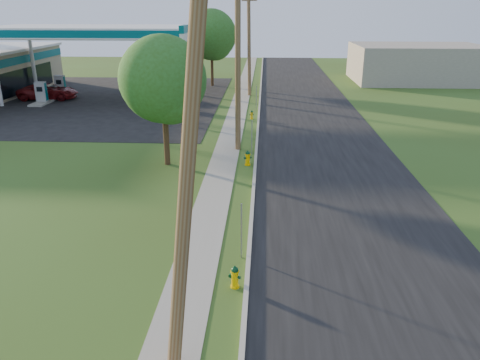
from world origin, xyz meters
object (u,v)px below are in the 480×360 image
at_px(hydrant_near, 235,277).
at_px(car_red, 48,91).
at_px(tree_lot, 212,37).
at_px(hydrant_far, 252,115).
at_px(fuel_pump_sw, 61,88).
at_px(tree_verge, 165,83).
at_px(fuel_pump_nw, 42,95).
at_px(utility_pole_mid, 238,65).
at_px(utility_pole_far, 249,43).
at_px(price_pylon, 185,47).
at_px(hydrant_mid, 248,158).
at_px(fuel_pump_se, 154,89).
at_px(fuel_pump_ne, 144,96).
at_px(utility_pole_near, 187,177).
at_px(car_silver, 160,92).

xyz_separation_m(hydrant_near, car_red, (-18.97, 29.59, 0.36)).
distance_m(tree_lot, hydrant_far, 16.81).
xyz_separation_m(fuel_pump_sw, hydrant_far, (18.48, -8.98, -0.40)).
xyz_separation_m(tree_lot, hydrant_far, (4.58, -15.47, -4.72)).
relative_size(tree_verge, hydrant_near, 9.23).
bearing_deg(fuel_pump_nw, tree_verge, -48.23).
height_order(utility_pole_mid, utility_pole_far, utility_pole_mid).
bearing_deg(price_pylon, utility_pole_mid, -54.66).
relative_size(utility_pole_far, hydrant_far, 14.22).
distance_m(price_pylon, hydrant_near, 21.24).
height_order(tree_verge, hydrant_mid, tree_verge).
xyz_separation_m(fuel_pump_nw, hydrant_near, (18.64, -27.60, -0.36)).
height_order(fuel_pump_se, price_pylon, price_pylon).
bearing_deg(hydrant_near, hydrant_mid, 90.26).
bearing_deg(tree_lot, fuel_pump_ne, -115.05).
relative_size(utility_pole_far, price_pylon, 1.39).
height_order(utility_pole_near, fuel_pump_se, utility_pole_near).
relative_size(fuel_pump_nw, fuel_pump_se, 1.00).
height_order(tree_verge, car_red, tree_verge).
relative_size(fuel_pump_ne, fuel_pump_se, 1.00).
xyz_separation_m(price_pylon, hydrant_mid, (4.59, -8.44, -5.03)).
xyz_separation_m(fuel_pump_se, hydrant_far, (9.48, -8.98, -0.40)).
bearing_deg(car_silver, fuel_pump_se, 33.70).
xyz_separation_m(utility_pole_far, hydrant_near, (0.74, -32.60, -4.44)).
bearing_deg(car_silver, hydrant_near, -160.28).
xyz_separation_m(fuel_pump_sw, price_pylon, (14.00, -11.50, 4.71)).
relative_size(fuel_pump_nw, car_silver, 0.78).
bearing_deg(fuel_pump_nw, car_red, 99.31).
bearing_deg(utility_pole_far, hydrant_far, -86.69).
distance_m(utility_pole_near, hydrant_mid, 15.71).
xyz_separation_m(fuel_pump_ne, hydrant_near, (9.64, -27.60, -0.36)).
height_order(fuel_pump_ne, hydrant_mid, fuel_pump_ne).
xyz_separation_m(utility_pole_mid, hydrant_far, (0.58, 8.02, -4.63)).
bearing_deg(utility_pole_near, price_pylon, 99.42).
distance_m(utility_pole_far, hydrant_near, 32.91).
distance_m(utility_pole_mid, car_red, 23.98).
relative_size(hydrant_near, car_red, 0.14).
xyz_separation_m(tree_verge, car_silver, (-4.42, 18.46, -3.66)).
xyz_separation_m(fuel_pump_ne, tree_verge, (5.36, -16.07, 3.64)).
xyz_separation_m(utility_pole_near, tree_lot, (-4.00, 41.48, 0.25)).
bearing_deg(utility_pole_mid, price_pylon, 125.34).
bearing_deg(tree_lot, fuel_pump_sw, -155.00).
bearing_deg(price_pylon, hydrant_mid, -61.46).
distance_m(utility_pole_near, utility_pole_far, 36.00).
relative_size(utility_pole_far, fuel_pump_sw, 2.97).
xyz_separation_m(utility_pole_near, fuel_pump_nw, (-17.90, 31.00, -4.08)).
distance_m(tree_verge, hydrant_mid, 5.80).
xyz_separation_m(fuel_pump_nw, price_pylon, (14.00, -7.50, 4.71)).
bearing_deg(car_red, tree_verge, -145.59).
relative_size(tree_lot, hydrant_near, 10.68).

